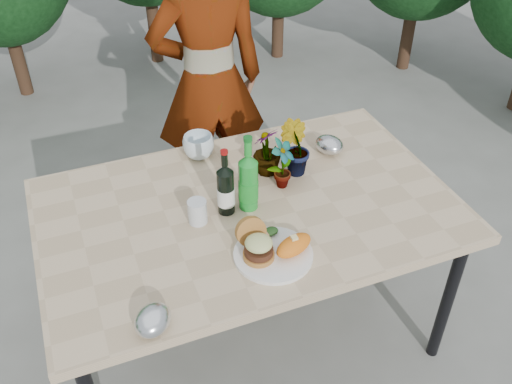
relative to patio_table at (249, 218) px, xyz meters
name	(u,v)px	position (x,y,z in m)	size (l,w,h in m)	color
ground	(250,329)	(0.00, 0.00, -0.69)	(80.00, 80.00, 0.00)	slate
patio_table	(249,218)	(0.00, 0.00, 0.00)	(1.60, 1.00, 0.75)	tan
dinner_plate	(273,255)	(-0.02, -0.29, 0.06)	(0.28, 0.28, 0.01)	white
burger_stack	(257,244)	(-0.07, -0.27, 0.12)	(0.11, 0.16, 0.11)	#B7722D
sweet_potato	(294,245)	(0.05, -0.31, 0.10)	(0.15, 0.08, 0.06)	orange
grilled_veg	(268,233)	(0.00, -0.19, 0.09)	(0.08, 0.05, 0.03)	olive
wine_bottle	(226,190)	(-0.09, 0.01, 0.16)	(0.07, 0.07, 0.28)	black
sparkling_water	(248,182)	(0.00, 0.00, 0.17)	(0.08, 0.08, 0.32)	#198C28
plastic_cup	(197,212)	(-0.21, -0.01, 0.10)	(0.07, 0.07, 0.10)	silver
seedling_left	(282,164)	(0.17, 0.07, 0.17)	(0.12, 0.08, 0.22)	#255E20
seedling_mid	(295,148)	(0.26, 0.14, 0.17)	(0.13, 0.10, 0.23)	#266121
seedling_right	(267,151)	(0.15, 0.19, 0.16)	(0.12, 0.12, 0.21)	#295F20
blue_bowl	(199,146)	(-0.08, 0.40, 0.11)	(0.13, 0.13, 0.11)	silver
foil_packet_left	(153,320)	(-0.48, -0.44, 0.10)	(0.13, 0.11, 0.08)	silver
foil_packet_right	(329,145)	(0.46, 0.22, 0.10)	(0.13, 0.11, 0.08)	silver
person	(209,82)	(0.14, 0.93, 0.12)	(0.59, 0.39, 1.62)	#A16350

